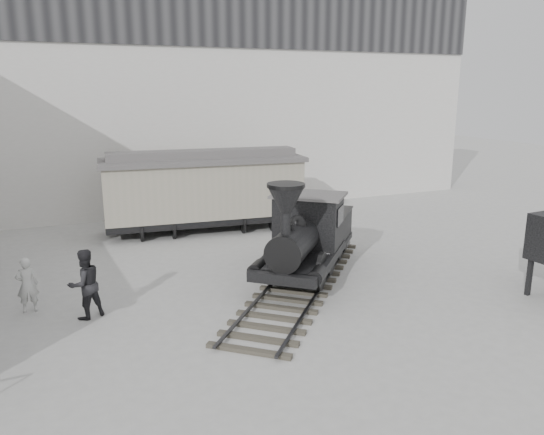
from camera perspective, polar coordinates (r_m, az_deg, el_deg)
name	(u,v)px	position (r m, az deg, el deg)	size (l,w,h in m)	color
ground	(306,324)	(14.35, 3.67, -11.39)	(90.00, 90.00, 0.00)	#9E9E9B
north_wall	(171,100)	(27.21, -10.85, 12.36)	(34.00, 2.51, 11.00)	silver
locomotive	(306,241)	(17.25, 3.63, -2.50)	(8.01, 8.77, 3.45)	#39352F
boxcar	(204,189)	(23.14, -7.32, 3.07)	(8.87, 3.55, 3.54)	black
visitor_a	(27,285)	(16.26, -24.85, -6.59)	(0.58, 0.38, 1.59)	silver
visitor_b	(85,284)	(15.21, -19.49, -6.76)	(0.94, 0.73, 1.93)	#242326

